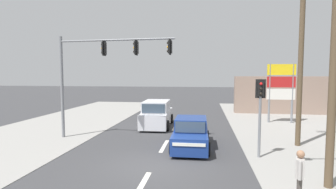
{
  "coord_description": "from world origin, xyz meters",
  "views": [
    {
      "loc": [
        2.09,
        -10.42,
        3.76
      ],
      "look_at": [
        0.06,
        4.0,
        2.66
      ],
      "focal_mm": 28.0,
      "sensor_mm": 36.0,
      "label": 1
    }
  ],
  "objects_px": {
    "utility_pole_midground_right": "(301,55)",
    "shopping_plaza_sign": "(281,85)",
    "pedestal_signal_right_kerb": "(260,105)",
    "utility_pole_foreground_right": "(332,20)",
    "pedestrian_at_kerb": "(300,175)",
    "traffic_signal_mast": "(99,64)",
    "sedan_receding_far": "(191,134)",
    "suv_oncoming_near": "(157,115)"
  },
  "relations": [
    {
      "from": "pedestal_signal_right_kerb",
      "to": "sedan_receding_far",
      "type": "relative_size",
      "value": 0.84
    },
    {
      "from": "utility_pole_foreground_right",
      "to": "pedestrian_at_kerb",
      "type": "distance_m",
      "value": 4.95
    },
    {
      "from": "utility_pole_foreground_right",
      "to": "utility_pole_midground_right",
      "type": "height_order",
      "value": "utility_pole_foreground_right"
    },
    {
      "from": "utility_pole_midground_right",
      "to": "pedestal_signal_right_kerb",
      "type": "height_order",
      "value": "utility_pole_midground_right"
    },
    {
      "from": "utility_pole_foreground_right",
      "to": "suv_oncoming_near",
      "type": "bearing_deg",
      "value": 128.38
    },
    {
      "from": "utility_pole_foreground_right",
      "to": "pedestrian_at_kerb",
      "type": "height_order",
      "value": "utility_pole_foreground_right"
    },
    {
      "from": "utility_pole_foreground_right",
      "to": "shopping_plaza_sign",
      "type": "distance_m",
      "value": 12.58
    },
    {
      "from": "sedan_receding_far",
      "to": "shopping_plaza_sign",
      "type": "bearing_deg",
      "value": 50.57
    },
    {
      "from": "utility_pole_midground_right",
      "to": "pedestrian_at_kerb",
      "type": "xyz_separation_m",
      "value": [
        -2.19,
        -6.73,
        -3.84
      ]
    },
    {
      "from": "traffic_signal_mast",
      "to": "pedestrian_at_kerb",
      "type": "bearing_deg",
      "value": -37.26
    },
    {
      "from": "utility_pole_midground_right",
      "to": "pedestrian_at_kerb",
      "type": "distance_m",
      "value": 8.05
    },
    {
      "from": "utility_pole_midground_right",
      "to": "traffic_signal_mast",
      "type": "distance_m",
      "value": 10.92
    },
    {
      "from": "utility_pole_foreground_right",
      "to": "pedestal_signal_right_kerb",
      "type": "bearing_deg",
      "value": 116.92
    },
    {
      "from": "utility_pole_midground_right",
      "to": "shopping_plaza_sign",
      "type": "xyz_separation_m",
      "value": [
        0.96,
        6.85,
        -1.79
      ]
    },
    {
      "from": "traffic_signal_mast",
      "to": "pedestal_signal_right_kerb",
      "type": "xyz_separation_m",
      "value": [
        8.48,
        -2.25,
        -1.94
      ]
    },
    {
      "from": "pedestrian_at_kerb",
      "to": "suv_oncoming_near",
      "type": "bearing_deg",
      "value": 119.71
    },
    {
      "from": "utility_pole_midground_right",
      "to": "traffic_signal_mast",
      "type": "relative_size",
      "value": 1.32
    },
    {
      "from": "utility_pole_foreground_right",
      "to": "pedestal_signal_right_kerb",
      "type": "xyz_separation_m",
      "value": [
        -1.52,
        2.99,
        -3.09
      ]
    },
    {
      "from": "utility_pole_foreground_right",
      "to": "shopping_plaza_sign",
      "type": "bearing_deg",
      "value": 81.27
    },
    {
      "from": "pedestal_signal_right_kerb",
      "to": "pedestrian_at_kerb",
      "type": "distance_m",
      "value": 4.64
    },
    {
      "from": "sedan_receding_far",
      "to": "pedestrian_at_kerb",
      "type": "height_order",
      "value": "pedestrian_at_kerb"
    },
    {
      "from": "sedan_receding_far",
      "to": "suv_oncoming_near",
      "type": "bearing_deg",
      "value": 118.14
    },
    {
      "from": "utility_pole_foreground_right",
      "to": "pedestrian_at_kerb",
      "type": "xyz_separation_m",
      "value": [
        -1.27,
        -1.4,
        -4.58
      ]
    },
    {
      "from": "pedestrian_at_kerb",
      "to": "utility_pole_midground_right",
      "type": "bearing_deg",
      "value": 71.99
    },
    {
      "from": "traffic_signal_mast",
      "to": "suv_oncoming_near",
      "type": "xyz_separation_m",
      "value": [
        2.59,
        4.11,
        -3.47
      ]
    },
    {
      "from": "pedestal_signal_right_kerb",
      "to": "utility_pole_foreground_right",
      "type": "bearing_deg",
      "value": -63.08
    },
    {
      "from": "suv_oncoming_near",
      "to": "pedestal_signal_right_kerb",
      "type": "bearing_deg",
      "value": -47.22
    },
    {
      "from": "utility_pole_foreground_right",
      "to": "pedestal_signal_right_kerb",
      "type": "relative_size",
      "value": 2.89
    },
    {
      "from": "utility_pole_midground_right",
      "to": "sedan_receding_far",
      "type": "relative_size",
      "value": 2.13
    },
    {
      "from": "utility_pole_midground_right",
      "to": "pedestal_signal_right_kerb",
      "type": "xyz_separation_m",
      "value": [
        -2.43,
        -2.34,
        -2.35
      ]
    },
    {
      "from": "suv_oncoming_near",
      "to": "utility_pole_foreground_right",
      "type": "bearing_deg",
      "value": -51.62
    },
    {
      "from": "sedan_receding_far",
      "to": "suv_oncoming_near",
      "type": "distance_m",
      "value": 5.8
    },
    {
      "from": "shopping_plaza_sign",
      "to": "sedan_receding_far",
      "type": "relative_size",
      "value": 1.08
    },
    {
      "from": "pedestal_signal_right_kerb",
      "to": "shopping_plaza_sign",
      "type": "distance_m",
      "value": 9.82
    },
    {
      "from": "pedestal_signal_right_kerb",
      "to": "shopping_plaza_sign",
      "type": "height_order",
      "value": "shopping_plaza_sign"
    },
    {
      "from": "pedestal_signal_right_kerb",
      "to": "suv_oncoming_near",
      "type": "xyz_separation_m",
      "value": [
        -5.88,
        6.36,
        -1.53
      ]
    },
    {
      "from": "traffic_signal_mast",
      "to": "utility_pole_midground_right",
      "type": "bearing_deg",
      "value": 0.47
    },
    {
      "from": "utility_pole_midground_right",
      "to": "sedan_receding_far",
      "type": "xyz_separation_m",
      "value": [
        -5.58,
        -1.1,
        -4.07
      ]
    },
    {
      "from": "utility_pole_foreground_right",
      "to": "utility_pole_midground_right",
      "type": "bearing_deg",
      "value": 80.26
    },
    {
      "from": "utility_pole_midground_right",
      "to": "pedestal_signal_right_kerb",
      "type": "relative_size",
      "value": 2.55
    },
    {
      "from": "utility_pole_midground_right",
      "to": "traffic_signal_mast",
      "type": "height_order",
      "value": "utility_pole_midground_right"
    },
    {
      "from": "traffic_signal_mast",
      "to": "utility_pole_foreground_right",
      "type": "bearing_deg",
      "value": -27.66
    }
  ]
}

